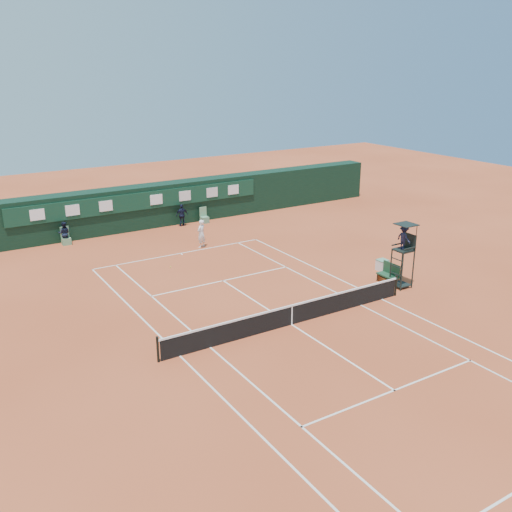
{
  "coord_description": "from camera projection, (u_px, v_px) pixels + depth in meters",
  "views": [
    {
      "loc": [
        -13.63,
        -18.92,
        11.17
      ],
      "look_at": [
        1.84,
        6.0,
        1.2
      ],
      "focal_mm": 40.0,
      "sensor_mm": 36.0,
      "label": 1
    }
  ],
  "objects": [
    {
      "name": "ground",
      "position": [
        291.0,
        325.0,
        25.61
      ],
      "size": [
        90.0,
        90.0,
        0.0
      ],
      "primitive_type": "plane",
      "color": "#B84F2B",
      "rests_on": "ground"
    },
    {
      "name": "court_lines",
      "position": [
        292.0,
        324.0,
        25.61
      ],
      "size": [
        11.05,
        23.85,
        0.01
      ],
      "color": "silver",
      "rests_on": "ground"
    },
    {
      "name": "tennis_net",
      "position": [
        292.0,
        314.0,
        25.45
      ],
      "size": [
        12.9,
        0.1,
        1.1
      ],
      "color": "black",
      "rests_on": "ground"
    },
    {
      "name": "back_wall",
      "position": [
        139.0,
        207.0,
        40.2
      ],
      "size": [
        40.0,
        1.65,
        3.0
      ],
      "color": "black",
      "rests_on": "ground"
    },
    {
      "name": "linesman_chair_left",
      "position": [
        66.0,
        240.0,
        36.83
      ],
      "size": [
        0.55,
        0.5,
        1.15
      ],
      "color": "#629769",
      "rests_on": "ground"
    },
    {
      "name": "linesman_chair_right",
      "position": [
        204.0,
        219.0,
        41.82
      ],
      "size": [
        0.55,
        0.5,
        1.15
      ],
      "color": "#588764",
      "rests_on": "ground"
    },
    {
      "name": "umpire_chair",
      "position": [
        404.0,
        242.0,
        29.13
      ],
      "size": [
        0.96,
        0.95,
        3.42
      ],
      "color": "black",
      "rests_on": "ground"
    },
    {
      "name": "player_bench",
      "position": [
        389.0,
        272.0,
        30.27
      ],
      "size": [
        0.56,
        1.2,
        1.1
      ],
      "color": "#193F27",
      "rests_on": "ground"
    },
    {
      "name": "tennis_bag",
      "position": [
        384.0,
        279.0,
        30.5
      ],
      "size": [
        0.6,
        0.94,
        0.33
      ],
      "primitive_type": "cube",
      "rotation": [
        0.0,
        0.0,
        -0.27
      ],
      "color": "black",
      "rests_on": "ground"
    },
    {
      "name": "cooler",
      "position": [
        382.0,
        265.0,
        32.19
      ],
      "size": [
        0.57,
        0.57,
        0.65
      ],
      "color": "silver",
      "rests_on": "ground"
    },
    {
      "name": "tennis_ball",
      "position": [
        171.0,
        267.0,
        32.74
      ],
      "size": [
        0.07,
        0.07,
        0.07
      ],
      "primitive_type": "sphere",
      "color": "yellow",
      "rests_on": "ground"
    },
    {
      "name": "player",
      "position": [
        201.0,
        234.0,
        36.08
      ],
      "size": [
        0.78,
        0.68,
        1.8
      ],
      "primitive_type": "imported",
      "rotation": [
        0.0,
        0.0,
        3.6
      ],
      "color": "white",
      "rests_on": "ground"
    },
    {
      "name": "ball_kid_left",
      "position": [
        64.0,
        233.0,
        36.64
      ],
      "size": [
        0.9,
        0.81,
        1.53
      ],
      "primitive_type": "imported",
      "rotation": [
        0.0,
        0.0,
        2.75
      ],
      "color": "black",
      "rests_on": "ground"
    },
    {
      "name": "ball_kid_right",
      "position": [
        182.0,
        215.0,
        40.85
      ],
      "size": [
        0.95,
        0.41,
        1.61
      ],
      "primitive_type": "imported",
      "rotation": [
        0.0,
        0.0,
        3.12
      ],
      "color": "black",
      "rests_on": "ground"
    }
  ]
}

